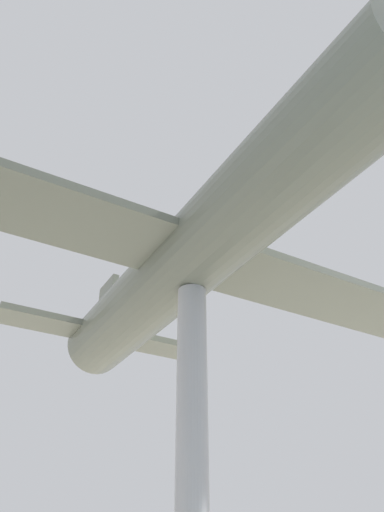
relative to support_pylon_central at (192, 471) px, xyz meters
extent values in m
cylinder|color=#B7B7BC|center=(0.00, 0.00, 0.00)|extent=(0.56, 0.56, 6.68)
cylinder|color=slate|center=(0.00, 0.00, 4.16)|extent=(3.25, 11.51, 1.64)
cube|color=slate|center=(0.00, 0.00, 4.16)|extent=(18.52, 4.46, 0.18)
cube|color=slate|center=(0.72, -4.96, 4.28)|extent=(5.98, 1.83, 0.18)
cube|color=slate|center=(0.72, -4.96, 5.15)|extent=(0.34, 1.11, 1.66)
camera|label=1|loc=(3.22, 8.13, -1.39)|focal=35.00mm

